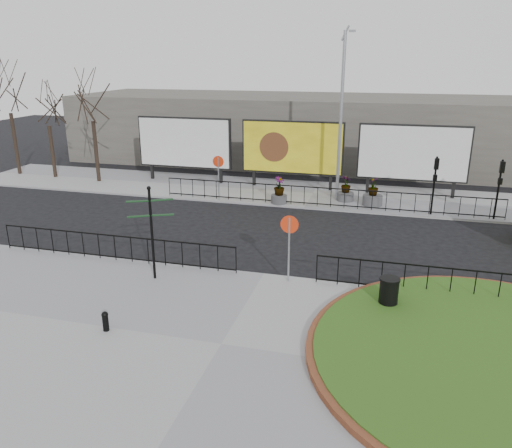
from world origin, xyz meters
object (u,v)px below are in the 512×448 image
(planter_a, at_px, (279,193))
(planter_b, at_px, (346,191))
(lamp_post, at_px, (341,115))
(bollard, at_px, (105,320))
(fingerpost_sign, at_px, (151,224))
(litter_bin, at_px, (389,293))
(planter_c, at_px, (373,196))
(billboard_mid, at_px, (292,148))

(planter_a, bearing_deg, planter_b, 22.61)
(lamp_post, relative_size, bollard, 14.92)
(lamp_post, height_order, fingerpost_sign, lamp_post)
(litter_bin, xyz_separation_m, planter_b, (-2.50, 12.51, -0.01))
(lamp_post, bearing_deg, planter_a, -151.98)
(bollard, distance_m, planter_c, 17.04)
(fingerpost_sign, bearing_deg, bollard, -109.48)
(billboard_mid, distance_m, fingerpost_sign, 14.58)
(lamp_post, height_order, planter_b, lamp_post)
(fingerpost_sign, bearing_deg, planter_b, 41.63)
(planter_b, bearing_deg, bollard, -109.01)
(planter_b, bearing_deg, planter_c, -19.00)
(fingerpost_sign, xyz_separation_m, litter_bin, (8.27, -0.23, -1.55))
(billboard_mid, xyz_separation_m, bollard, (-2.03, -18.15, -2.14))
(fingerpost_sign, xyz_separation_m, planter_b, (5.77, 12.28, -1.56))
(lamp_post, xyz_separation_m, litter_bin, (2.99, -12.65, -4.17))
(billboard_mid, relative_size, litter_bin, 5.81)
(planter_a, bearing_deg, billboard_mid, 90.00)
(litter_bin, xyz_separation_m, planter_c, (-0.99, 11.99, -0.02))
(billboard_mid, relative_size, planter_c, 4.04)
(fingerpost_sign, height_order, planter_a, fingerpost_sign)
(litter_bin, relative_size, planter_a, 0.71)
(billboard_mid, xyz_separation_m, planter_a, (-0.00, -3.57, -1.88))
(billboard_mid, relative_size, planter_b, 4.33)
(fingerpost_sign, relative_size, planter_b, 2.42)
(billboard_mid, relative_size, bollard, 10.02)
(litter_bin, bearing_deg, lamp_post, 103.31)
(litter_bin, height_order, planter_b, planter_b)
(planter_b, bearing_deg, lamp_post, 163.89)
(fingerpost_sign, bearing_deg, planter_c, 35.04)
(fingerpost_sign, relative_size, bollard, 5.60)
(fingerpost_sign, bearing_deg, planter_a, 54.96)
(litter_bin, bearing_deg, bollard, -156.25)
(lamp_post, xyz_separation_m, fingerpost_sign, (-5.28, -12.42, -2.61))
(litter_bin, relative_size, planter_c, 0.69)
(planter_a, xyz_separation_m, planter_c, (5.01, 0.94, -0.07))
(litter_bin, bearing_deg, fingerpost_sign, 178.41)
(bollard, xyz_separation_m, planter_b, (5.53, 16.04, 0.19))
(billboard_mid, relative_size, planter_a, 4.15)
(planter_b, relative_size, planter_c, 0.93)
(bollard, bearing_deg, planter_c, 65.61)
(lamp_post, bearing_deg, billboard_mid, 146.75)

